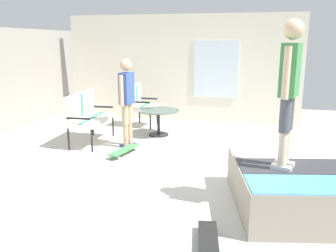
{
  "coord_description": "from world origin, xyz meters",
  "views": [
    {
      "loc": [
        -5.26,
        -1.23,
        2.04
      ],
      "look_at": [
        0.15,
        0.01,
        0.7
      ],
      "focal_mm": 37.81,
      "sensor_mm": 36.0,
      "label": 1
    }
  ],
  "objects_px": {
    "skateboard_by_bench": "(124,150)",
    "person_watching": "(127,96)",
    "patio_bench": "(86,113)",
    "skateboard_spare": "(208,242)",
    "patio_chair_near_house": "(140,101)",
    "person_skater": "(289,83)",
    "skate_ramp": "(294,186)",
    "patio_table": "(159,117)"
  },
  "relations": [
    {
      "from": "patio_bench",
      "to": "skate_ramp",
      "type": "bearing_deg",
      "value": -118.84
    },
    {
      "from": "patio_table",
      "to": "person_watching",
      "type": "height_order",
      "value": "person_watching"
    },
    {
      "from": "person_skater",
      "to": "skate_ramp",
      "type": "bearing_deg",
      "value": -61.05
    },
    {
      "from": "skate_ramp",
      "to": "person_skater",
      "type": "relative_size",
      "value": 1.36
    },
    {
      "from": "skate_ramp",
      "to": "skateboard_spare",
      "type": "height_order",
      "value": "skate_ramp"
    },
    {
      "from": "person_watching",
      "to": "skate_ramp",
      "type": "bearing_deg",
      "value": -124.87
    },
    {
      "from": "patio_table",
      "to": "skateboard_by_bench",
      "type": "relative_size",
      "value": 1.09
    },
    {
      "from": "patio_table",
      "to": "skateboard_spare",
      "type": "height_order",
      "value": "patio_table"
    },
    {
      "from": "skate_ramp",
      "to": "skateboard_spare",
      "type": "xyz_separation_m",
      "value": [
        -1.19,
        0.93,
        -0.19
      ]
    },
    {
      "from": "skate_ramp",
      "to": "patio_table",
      "type": "height_order",
      "value": "patio_table"
    },
    {
      "from": "patio_chair_near_house",
      "to": "person_skater",
      "type": "bearing_deg",
      "value": -141.88
    },
    {
      "from": "patio_bench",
      "to": "skateboard_by_bench",
      "type": "distance_m",
      "value": 1.29
    },
    {
      "from": "skate_ramp",
      "to": "skateboard_by_bench",
      "type": "xyz_separation_m",
      "value": [
        1.5,
        2.79,
        -0.19
      ]
    },
    {
      "from": "patio_table",
      "to": "skate_ramp",
      "type": "bearing_deg",
      "value": -139.77
    },
    {
      "from": "patio_bench",
      "to": "patio_table",
      "type": "distance_m",
      "value": 1.57
    },
    {
      "from": "patio_bench",
      "to": "patio_table",
      "type": "height_order",
      "value": "patio_bench"
    },
    {
      "from": "patio_bench",
      "to": "person_watching",
      "type": "xyz_separation_m",
      "value": [
        -0.07,
        -0.9,
        0.39
      ]
    },
    {
      "from": "skateboard_spare",
      "to": "skateboard_by_bench",
      "type": "bearing_deg",
      "value": 34.68
    },
    {
      "from": "patio_table",
      "to": "patio_chair_near_house",
      "type": "bearing_deg",
      "value": 40.64
    },
    {
      "from": "skate_ramp",
      "to": "person_watching",
      "type": "bearing_deg",
      "value": 55.13
    },
    {
      "from": "patio_bench",
      "to": "skateboard_spare",
      "type": "xyz_separation_m",
      "value": [
        -3.29,
        -2.87,
        -0.53
      ]
    },
    {
      "from": "person_watching",
      "to": "skateboard_spare",
      "type": "bearing_deg",
      "value": -148.5
    },
    {
      "from": "patio_chair_near_house",
      "to": "patio_table",
      "type": "bearing_deg",
      "value": -139.36
    },
    {
      "from": "patio_chair_near_house",
      "to": "patio_table",
      "type": "xyz_separation_m",
      "value": [
        -0.77,
        -0.66,
        -0.21
      ]
    },
    {
      "from": "skate_ramp",
      "to": "patio_chair_near_house",
      "type": "height_order",
      "value": "patio_chair_near_house"
    },
    {
      "from": "patio_bench",
      "to": "person_watching",
      "type": "height_order",
      "value": "person_watching"
    },
    {
      "from": "skateboard_spare",
      "to": "patio_bench",
      "type": "bearing_deg",
      "value": 41.16
    },
    {
      "from": "person_watching",
      "to": "person_skater",
      "type": "bearing_deg",
      "value": -127.72
    },
    {
      "from": "patio_bench",
      "to": "skateboard_spare",
      "type": "distance_m",
      "value": 4.4
    },
    {
      "from": "patio_bench",
      "to": "person_skater",
      "type": "height_order",
      "value": "person_skater"
    },
    {
      "from": "person_skater",
      "to": "patio_table",
      "type": "bearing_deg",
      "value": 37.45
    },
    {
      "from": "patio_table",
      "to": "skateboard_by_bench",
      "type": "bearing_deg",
      "value": 169.58
    },
    {
      "from": "patio_table",
      "to": "person_skater",
      "type": "height_order",
      "value": "person_skater"
    },
    {
      "from": "patio_chair_near_house",
      "to": "person_skater",
      "type": "relative_size",
      "value": 0.59
    },
    {
      "from": "patio_table",
      "to": "skateboard_by_bench",
      "type": "height_order",
      "value": "patio_table"
    },
    {
      "from": "patio_table",
      "to": "skateboard_by_bench",
      "type": "xyz_separation_m",
      "value": [
        -1.48,
        0.27,
        -0.32
      ]
    },
    {
      "from": "skateboard_by_bench",
      "to": "person_watching",
      "type": "bearing_deg",
      "value": 11.63
    },
    {
      "from": "patio_table",
      "to": "person_skater",
      "type": "xyz_separation_m",
      "value": [
        -3.07,
        -2.35,
        1.16
      ]
    },
    {
      "from": "skate_ramp",
      "to": "patio_table",
      "type": "distance_m",
      "value": 3.91
    },
    {
      "from": "skate_ramp",
      "to": "patio_bench",
      "type": "xyz_separation_m",
      "value": [
        2.1,
        3.81,
        0.35
      ]
    },
    {
      "from": "person_watching",
      "to": "patio_chair_near_house",
      "type": "bearing_deg",
      "value": 9.27
    },
    {
      "from": "patio_bench",
      "to": "patio_chair_near_house",
      "type": "relative_size",
      "value": 1.24
    }
  ]
}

